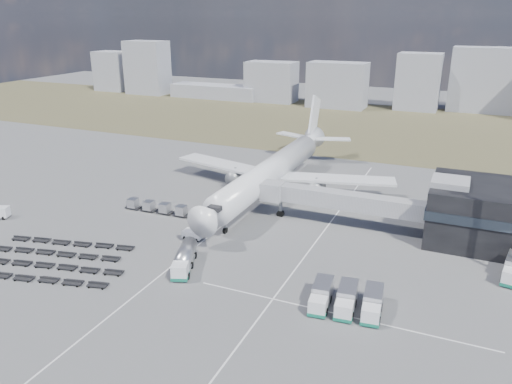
% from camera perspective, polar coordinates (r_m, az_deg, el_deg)
% --- Properties ---
extents(ground, '(420.00, 420.00, 0.00)m').
position_cam_1_polar(ground, '(82.80, -6.37, -7.04)').
color(ground, '#565659').
rests_on(ground, ground).
extents(grass_strip, '(420.00, 90.00, 0.01)m').
position_cam_1_polar(grass_strip, '(181.57, 11.16, 7.55)').
color(grass_strip, brown).
rests_on(grass_strip, ground).
extents(lane_markings, '(47.12, 110.00, 0.01)m').
position_cam_1_polar(lane_markings, '(81.27, 0.73, -7.45)').
color(lane_markings, silver).
rests_on(lane_markings, ground).
extents(jet_bridge, '(30.30, 3.80, 7.05)m').
position_cam_1_polar(jet_bridge, '(92.62, 8.46, -0.76)').
color(jet_bridge, '#939399').
rests_on(jet_bridge, ground).
extents(airliner, '(51.59, 64.53, 17.62)m').
position_cam_1_polar(airliner, '(108.00, 2.03, 2.57)').
color(airliner, white).
rests_on(airliner, ground).
extents(skyline, '(283.07, 27.38, 24.96)m').
position_cam_1_polar(skyline, '(215.53, 15.40, 11.81)').
color(skyline, '#989AA6').
rests_on(skyline, ground).
extents(fuel_tanker, '(5.76, 9.97, 3.15)m').
position_cam_1_polar(fuel_tanker, '(78.18, -8.17, -7.54)').
color(fuel_tanker, white).
rests_on(fuel_tanker, ground).
extents(pushback_tug, '(3.51, 1.99, 1.55)m').
position_cam_1_polar(pushback_tug, '(87.87, -7.19, -4.87)').
color(pushback_tug, white).
rests_on(pushback_tug, ground).
extents(catering_truck, '(3.89, 6.36, 2.72)m').
position_cam_1_polar(catering_truck, '(106.07, 2.28, 0.02)').
color(catering_truck, white).
rests_on(catering_truck, ground).
extents(service_trucks_near, '(9.79, 7.81, 2.78)m').
position_cam_1_polar(service_trucks_near, '(68.43, 10.30, -11.99)').
color(service_trucks_near, white).
rests_on(service_trucks_near, ground).
extents(uld_row, '(21.41, 2.63, 1.94)m').
position_cam_1_polar(uld_row, '(98.40, -9.46, -2.00)').
color(uld_row, black).
rests_on(uld_row, ground).
extents(baggage_dollies, '(27.65, 18.78, 0.70)m').
position_cam_1_polar(baggage_dollies, '(86.47, -22.74, -7.10)').
color(baggage_dollies, black).
rests_on(baggage_dollies, ground).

